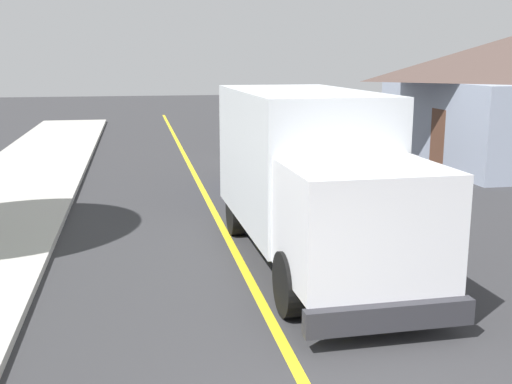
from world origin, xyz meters
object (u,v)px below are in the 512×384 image
Objects in this scene: stop_sign at (365,130)px; box_truck at (309,169)px; parked_car_near at (277,165)px; parked_car_mid at (255,140)px; parked_van_across at (361,154)px.

box_truck is at bearing -120.33° from stop_sign.
box_truck reaches higher than parked_car_near.
parked_car_mid is at bearing 85.72° from parked_car_near.
box_truck is 1.62× the size of parked_car_mid.
stop_sign is (1.91, -6.33, 1.06)m from parked_car_mid.
parked_car_mid is (1.18, 11.61, -0.97)m from box_truck.
box_truck is 6.13m from stop_sign.
parked_car_mid is 1.00× the size of parked_van_across.
parked_car_near is at bearing -94.28° from parked_car_mid.
parked_car_near is (0.76, 6.02, -0.97)m from box_truck.
parked_van_across is (3.12, 1.61, 0.00)m from parked_car_near.
parked_van_across is (3.89, 7.63, -0.97)m from box_truck.
parked_car_near is at bearing 162.48° from stop_sign.
stop_sign is at bearing -17.52° from parked_car_near.
parked_car_mid and parked_van_across have the same top height.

